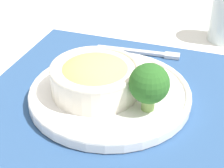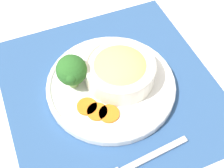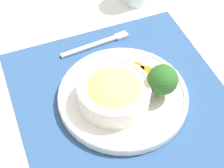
# 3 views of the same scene
# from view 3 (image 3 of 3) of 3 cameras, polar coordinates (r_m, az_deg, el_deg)

# --- Properties ---
(ground_plane) EXTENTS (4.00, 4.00, 0.00)m
(ground_plane) POSITION_cam_3_polar(r_m,az_deg,el_deg) (0.84, 1.65, -2.46)
(ground_plane) COLOR white
(placemat) EXTENTS (0.52, 0.51, 0.00)m
(placemat) POSITION_cam_3_polar(r_m,az_deg,el_deg) (0.84, 1.65, -2.37)
(placemat) COLOR #2D5184
(placemat) RESTS_ON ground_plane
(plate) EXTENTS (0.29, 0.29, 0.02)m
(plate) POSITION_cam_3_polar(r_m,az_deg,el_deg) (0.83, 1.67, -1.81)
(plate) COLOR white
(plate) RESTS_ON placemat
(bowl) EXTENTS (0.16, 0.16, 0.06)m
(bowl) POSITION_cam_3_polar(r_m,az_deg,el_deg) (0.79, 0.32, -1.17)
(bowl) COLOR silver
(bowl) RESTS_ON plate
(broccoli_floret) EXTENTS (0.07, 0.07, 0.08)m
(broccoli_floret) POSITION_cam_3_polar(r_m,az_deg,el_deg) (0.79, 7.73, 0.65)
(broccoli_floret) COLOR #84AD5B
(broccoli_floret) RESTS_ON plate
(carrot_slice_near) EXTENTS (0.04, 0.04, 0.01)m
(carrot_slice_near) POSITION_cam_3_polar(r_m,az_deg,el_deg) (0.86, 5.01, 1.66)
(carrot_slice_near) COLOR orange
(carrot_slice_near) RESTS_ON plate
(carrot_slice_middle) EXTENTS (0.04, 0.04, 0.01)m
(carrot_slice_middle) POSITION_cam_3_polar(r_m,az_deg,el_deg) (0.87, 3.54, 2.31)
(carrot_slice_middle) COLOR orange
(carrot_slice_middle) RESTS_ON plate
(carrot_slice_far) EXTENTS (0.04, 0.04, 0.01)m
(carrot_slice_far) POSITION_cam_3_polar(r_m,az_deg,el_deg) (0.87, 1.92, 2.58)
(carrot_slice_far) COLOR orange
(carrot_slice_far) RESTS_ON plate
(fork) EXTENTS (0.02, 0.18, 0.01)m
(fork) POSITION_cam_3_polar(r_m,az_deg,el_deg) (0.95, -1.58, 6.38)
(fork) COLOR silver
(fork) RESTS_ON placemat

